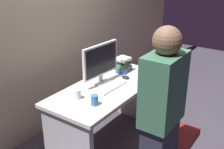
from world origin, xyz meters
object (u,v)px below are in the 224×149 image
at_px(mouse, 125,77).
at_px(cup_by_monitor, 77,94).
at_px(office_chair, 166,136).
at_px(book_stack, 124,65).
at_px(person_at_desk, 161,123).
at_px(desk, 108,104).
at_px(cup_near_keyboard, 95,100).
at_px(keyboard, 111,87).
at_px(monitor, 101,62).

xyz_separation_m(mouse, cup_by_monitor, (-0.71, 0.13, 0.03)).
relative_size(office_chair, mouse, 9.40).
bearing_deg(mouse, book_stack, 38.20).
relative_size(person_at_desk, mouse, 16.39).
bearing_deg(desk, book_stack, 12.04).
distance_m(person_at_desk, mouse, 1.13).
distance_m(cup_near_keyboard, book_stack, 0.94).
bearing_deg(mouse, cup_by_monitor, 169.80).
relative_size(person_at_desk, book_stack, 7.23).
relative_size(cup_near_keyboard, cup_by_monitor, 1.04).
height_order(desk, office_chair, office_chair).
bearing_deg(person_at_desk, office_chair, 15.85).
relative_size(person_at_desk, keyboard, 3.81).
height_order(office_chair, book_stack, office_chair).
relative_size(person_at_desk, monitor, 3.03).
relative_size(desk, keyboard, 3.51).
bearing_deg(keyboard, desk, 73.21).
relative_size(monitor, cup_near_keyboard, 5.26).
height_order(office_chair, cup_by_monitor, office_chair).
xyz_separation_m(office_chair, person_at_desk, (-0.42, -0.12, 0.41)).
height_order(keyboard, mouse, mouse).
bearing_deg(mouse, person_at_desk, -133.06).
xyz_separation_m(office_chair, keyboard, (0.05, 0.70, 0.34)).
bearing_deg(cup_near_keyboard, monitor, 30.14).
relative_size(office_chair, keyboard, 2.19).
distance_m(office_chair, book_stack, 1.09).
height_order(desk, mouse, mouse).
xyz_separation_m(cup_by_monitor, book_stack, (0.90, 0.02, 0.04)).
bearing_deg(person_at_desk, desk, 60.94).
height_order(keyboard, cup_by_monitor, cup_by_monitor).
bearing_deg(cup_by_monitor, keyboard, -18.21).
distance_m(cup_by_monitor, book_stack, 0.90).
xyz_separation_m(monitor, mouse, (0.26, -0.17, -0.24)).
bearing_deg(cup_near_keyboard, office_chair, -59.16).
relative_size(desk, cup_by_monitor, 15.22).
bearing_deg(book_stack, cup_by_monitor, -178.77).
bearing_deg(desk, monitor, 78.43).
bearing_deg(cup_near_keyboard, book_stack, 15.09).
bearing_deg(book_stack, person_at_desk, -134.58).
distance_m(office_chair, keyboard, 0.78).
xyz_separation_m(office_chair, monitor, (0.09, 0.87, 0.58)).
relative_size(desk, book_stack, 6.66).
relative_size(office_chair, person_at_desk, 0.57).
relative_size(keyboard, cup_near_keyboard, 4.19).
bearing_deg(keyboard, mouse, 3.25).
relative_size(office_chair, book_stack, 4.15).
xyz_separation_m(mouse, cup_near_keyboard, (-0.72, -0.10, 0.03)).
distance_m(office_chair, person_at_desk, 0.60).
bearing_deg(cup_near_keyboard, desk, 18.34).
distance_m(person_at_desk, cup_by_monitor, 0.95).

